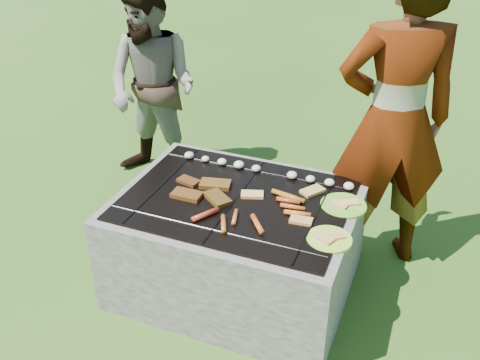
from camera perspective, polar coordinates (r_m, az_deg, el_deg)
The scene contains 10 objects.
lawn at distance 3.30m, azimuth -0.33°, elevation -10.93°, with size 60.00×60.00×0.00m, color #204912.
fire_pit at distance 3.12m, azimuth -0.34°, elevation -7.05°, with size 1.30×1.00×0.62m.
mushrooms at distance 3.16m, azimuth 2.80°, elevation 1.06°, with size 1.06×0.06×0.04m.
pork_slabs at distance 2.98m, azimuth -3.81°, elevation -1.12°, with size 0.40×0.28×0.03m.
sausages at distance 2.81m, azimuth 2.37°, elevation -3.25°, with size 0.57×0.48×0.03m.
bread_on_grate at distance 2.92m, azimuth 5.30°, elevation -2.10°, with size 0.45×0.41×0.02m.
plate_far at distance 2.93m, azimuth 10.98°, elevation -2.68°, with size 0.33×0.33×0.03m.
plate_near at distance 2.67m, azimuth 9.48°, elevation -6.24°, with size 0.24×0.24×0.03m.
cook at distance 3.16m, azimuth 16.13°, elevation 6.07°, with size 0.69×0.45×1.88m, color gray.
bystander at distance 4.08m, azimuth -9.27°, elevation 9.70°, with size 0.74×0.58×1.52m, color gray.
Camera 1 is at (0.93, -2.29, 2.19)m, focal length 40.00 mm.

